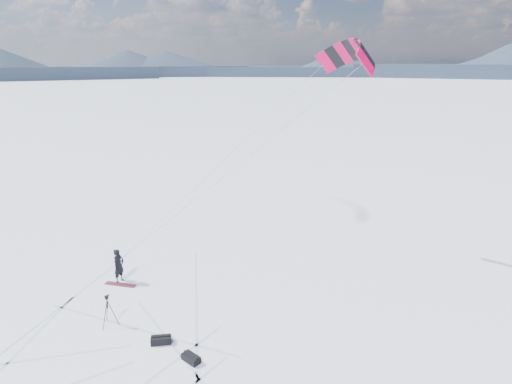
% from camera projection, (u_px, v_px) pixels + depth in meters
% --- Properties ---
extents(ground, '(1800.00, 1800.00, 0.00)m').
position_uv_depth(ground, '(115.00, 341.00, 17.41)').
color(ground, white).
extents(horizon_hills, '(704.47, 706.88, 10.81)m').
position_uv_depth(horizon_hills, '(102.00, 231.00, 16.01)').
color(horizon_hills, '#1F2B3D').
rests_on(horizon_hills, ground).
extents(snow_tracks, '(17.62, 14.39, 0.01)m').
position_uv_depth(snow_tracks, '(92.00, 350.00, 16.85)').
color(snow_tracks, '#A5B5D3').
rests_on(snow_tracks, ground).
extents(snowkiter, '(0.55, 0.73, 1.81)m').
position_uv_depth(snowkiter, '(120.00, 282.00, 22.13)').
color(snowkiter, black).
rests_on(snowkiter, ground).
extents(snowboard, '(1.66, 0.36, 0.04)m').
position_uv_depth(snowboard, '(120.00, 285.00, 21.79)').
color(snowboard, maroon).
rests_on(snowboard, ground).
extents(tripod, '(0.71, 0.70, 1.44)m').
position_uv_depth(tripod, '(108.00, 306.00, 18.21)').
color(tripod, black).
rests_on(tripod, ground).
extents(gear_bag_a, '(0.88, 0.62, 0.36)m').
position_uv_depth(gear_bag_a, '(161.00, 340.00, 17.24)').
color(gear_bag_a, black).
rests_on(gear_bag_a, ground).
extents(gear_bag_b, '(0.83, 0.68, 0.34)m').
position_uv_depth(gear_bag_b, '(191.00, 358.00, 16.19)').
color(gear_bag_b, black).
rests_on(gear_bag_b, ground).
extents(power_kite, '(12.40, 7.34, 10.88)m').
position_uv_depth(power_kite, '(350.00, 57.00, 21.23)').
color(power_kite, '#D30542').
rests_on(power_kite, ground).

